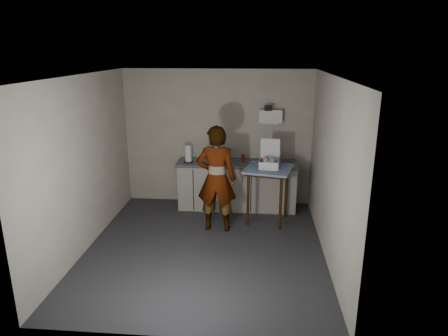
# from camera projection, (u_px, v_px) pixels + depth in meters

# --- Properties ---
(ground) EXTENTS (4.00, 4.00, 0.00)m
(ground) POSITION_uv_depth(u_px,v_px,m) (205.00, 248.00, 6.16)
(ground) COLOR #2A2B30
(ground) RESTS_ON ground
(wall_back) EXTENTS (3.60, 0.02, 2.60)m
(wall_back) POSITION_uv_depth(u_px,v_px,m) (218.00, 138.00, 7.68)
(wall_back) COLOR #B2A99B
(wall_back) RESTS_ON ground
(wall_right) EXTENTS (0.02, 4.00, 2.60)m
(wall_right) POSITION_uv_depth(u_px,v_px,m) (329.00, 170.00, 5.64)
(wall_right) COLOR #B2A99B
(wall_right) RESTS_ON ground
(wall_left) EXTENTS (0.02, 4.00, 2.60)m
(wall_left) POSITION_uv_depth(u_px,v_px,m) (85.00, 164.00, 5.93)
(wall_left) COLOR #B2A99B
(wall_left) RESTS_ON ground
(ceiling) EXTENTS (3.60, 4.00, 0.01)m
(ceiling) POSITION_uv_depth(u_px,v_px,m) (202.00, 76.00, 5.41)
(ceiling) COLOR silver
(ceiling) RESTS_ON wall_back
(kitchen_counter) EXTENTS (2.24, 0.62, 0.91)m
(kitchen_counter) POSITION_uv_depth(u_px,v_px,m) (237.00, 186.00, 7.63)
(kitchen_counter) COLOR black
(kitchen_counter) RESTS_ON ground
(wall_shelf) EXTENTS (0.42, 0.18, 0.37)m
(wall_shelf) POSITION_uv_depth(u_px,v_px,m) (271.00, 116.00, 7.41)
(wall_shelf) COLOR white
(wall_shelf) RESTS_ON ground
(side_table) EXTENTS (0.92, 0.92, 0.99)m
(side_table) POSITION_uv_depth(u_px,v_px,m) (268.00, 175.00, 6.88)
(side_table) COLOR #311F0B
(side_table) RESTS_ON ground
(standing_man) EXTENTS (0.67, 0.45, 1.79)m
(standing_man) POSITION_uv_depth(u_px,v_px,m) (216.00, 179.00, 6.56)
(standing_man) COLOR #B2A593
(standing_man) RESTS_ON ground
(soap_bottle) EXTENTS (0.13, 0.13, 0.31)m
(soap_bottle) POSITION_uv_depth(u_px,v_px,m) (224.00, 155.00, 7.41)
(soap_bottle) COLOR black
(soap_bottle) RESTS_ON kitchen_counter
(soda_can) EXTENTS (0.07, 0.07, 0.13)m
(soda_can) POSITION_uv_depth(u_px,v_px,m) (243.00, 158.00, 7.49)
(soda_can) COLOR #B82912
(soda_can) RESTS_ON kitchen_counter
(dark_bottle) EXTENTS (0.07, 0.07, 0.24)m
(dark_bottle) POSITION_uv_depth(u_px,v_px,m) (229.00, 155.00, 7.51)
(dark_bottle) COLOR black
(dark_bottle) RESTS_ON kitchen_counter
(paper_towel) EXTENTS (0.18, 0.18, 0.32)m
(paper_towel) POSITION_uv_depth(u_px,v_px,m) (188.00, 154.00, 7.44)
(paper_towel) COLOR black
(paper_towel) RESTS_ON kitchen_counter
(dish_rack) EXTENTS (0.35, 0.27, 0.25)m
(dish_rack) POSITION_uv_depth(u_px,v_px,m) (271.00, 160.00, 7.39)
(dish_rack) COLOR silver
(dish_rack) RESTS_ON kitchen_counter
(bakery_box) EXTENTS (0.36, 0.37, 0.47)m
(bakery_box) POSITION_uv_depth(u_px,v_px,m) (269.00, 161.00, 6.85)
(bakery_box) COLOR white
(bakery_box) RESTS_ON side_table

